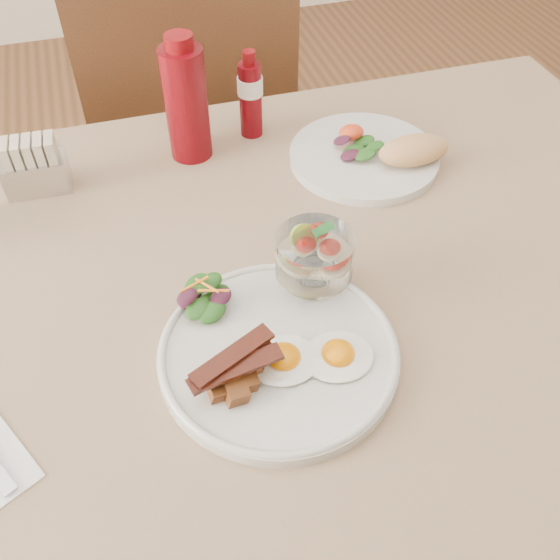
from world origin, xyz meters
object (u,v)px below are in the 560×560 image
(main_plate, at_px, (278,354))
(fruit_cup, at_px, (315,256))
(ketchup_bottle, at_px, (186,102))
(hot_sauce_bottle, at_px, (250,95))
(chair_far, at_px, (192,145))
(second_plate, at_px, (376,154))
(sugar_caddy, at_px, (35,168))
(table, at_px, (273,318))

(main_plate, relative_size, fruit_cup, 2.90)
(ketchup_bottle, relative_size, hot_sauce_bottle, 1.36)
(chair_far, distance_m, second_plate, 0.58)
(second_plate, xyz_separation_m, hot_sauce_bottle, (-0.17, 0.14, 0.05))
(hot_sauce_bottle, height_order, sugar_caddy, hot_sauce_bottle)
(sugar_caddy, bearing_deg, ketchup_bottle, 8.55)
(table, height_order, chair_far, chair_far)
(fruit_cup, distance_m, hot_sauce_bottle, 0.38)
(main_plate, height_order, ketchup_bottle, ketchup_bottle)
(main_plate, relative_size, ketchup_bottle, 1.41)
(ketchup_bottle, bearing_deg, fruit_cup, -76.16)
(table, relative_size, sugar_caddy, 13.86)
(second_plate, bearing_deg, table, -139.46)
(main_plate, xyz_separation_m, second_plate, (0.26, 0.33, 0.01))
(main_plate, xyz_separation_m, hot_sauce_bottle, (0.09, 0.46, 0.06))
(chair_far, height_order, ketchup_bottle, ketchup_bottle)
(second_plate, height_order, ketchup_bottle, ketchup_bottle)
(fruit_cup, xyz_separation_m, hot_sauce_bottle, (0.02, 0.38, 0.00))
(table, height_order, second_plate, second_plate)
(chair_far, relative_size, sugar_caddy, 9.69)
(hot_sauce_bottle, bearing_deg, table, -100.40)
(table, xyz_separation_m, main_plate, (-0.03, -0.13, 0.10))
(second_plate, bearing_deg, sugar_caddy, 170.63)
(table, distance_m, sugar_caddy, 0.42)
(second_plate, bearing_deg, chair_far, 115.94)
(chair_far, bearing_deg, table, -90.00)
(ketchup_bottle, distance_m, sugar_caddy, 0.25)
(main_plate, height_order, hot_sauce_bottle, hot_sauce_bottle)
(fruit_cup, xyz_separation_m, second_plate, (0.19, 0.24, -0.05))
(table, height_order, main_plate, main_plate)
(chair_far, height_order, main_plate, chair_far)
(fruit_cup, relative_size, sugar_caddy, 1.01)
(main_plate, bearing_deg, fruit_cup, 49.85)
(hot_sauce_bottle, bearing_deg, chair_far, 100.43)
(chair_far, height_order, hot_sauce_bottle, chair_far)
(fruit_cup, relative_size, ketchup_bottle, 0.49)
(second_plate, relative_size, sugar_caddy, 2.54)
(ketchup_bottle, bearing_deg, table, -81.20)
(main_plate, distance_m, second_plate, 0.42)
(table, distance_m, chair_far, 0.68)
(main_plate, distance_m, hot_sauce_bottle, 0.48)
(table, bearing_deg, hot_sauce_bottle, 79.60)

